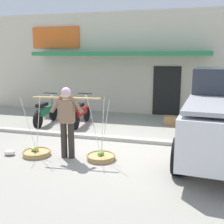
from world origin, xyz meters
name	(u,v)px	position (x,y,z in m)	size (l,w,h in m)	color
ground_plane	(101,147)	(0.00, 0.00, 0.00)	(90.00, 90.00, 0.00)	gray
sidewalk_curb	(108,138)	(0.00, 0.70, 0.05)	(20.00, 0.24, 0.10)	#AEA89C
fruit_vendor	(67,118)	(-0.53, -0.96, 0.98)	(1.61, 0.23, 1.70)	#2D2823
fruit_basket_left_side	(36,152)	(-1.34, -1.04, 0.07)	(0.69, 0.69, 1.45)	tan
fruit_basket_right_side	(101,156)	(0.27, -0.87, 0.07)	(0.69, 0.69, 1.45)	tan
motorcycle_nearest_shop	(45,112)	(-2.68, 1.87, 0.45)	(0.54, 1.82, 1.09)	black
motorcycle_second_in_row	(81,113)	(-1.40, 2.09, 0.45)	(0.54, 1.82, 1.09)	black
storefront_building	(132,62)	(-0.62, 7.14, 2.10)	(13.00, 6.00, 4.20)	beige
plastic_litter_bag	(10,152)	(-1.99, -1.20, 0.07)	(0.28, 0.22, 0.14)	silver
wooden_crate	(170,121)	(1.63, 2.94, 0.16)	(0.44, 0.36, 0.32)	olive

